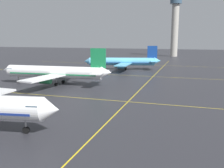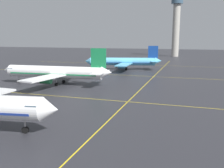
{
  "view_description": "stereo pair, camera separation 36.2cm",
  "coord_description": "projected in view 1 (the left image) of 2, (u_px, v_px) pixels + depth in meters",
  "views": [
    {
      "loc": [
        12.82,
        -16.21,
        14.02
      ],
      "look_at": [
        -4.76,
        39.38,
        3.15
      ],
      "focal_mm": 40.02,
      "sensor_mm": 36.0,
      "label": 1
    },
    {
      "loc": [
        13.16,
        -16.1,
        14.02
      ],
      "look_at": [
        -4.76,
        39.38,
        3.15
      ],
      "focal_mm": 40.02,
      "sensor_mm": 36.0,
      "label": 2
    }
  ],
  "objects": [
    {
      "name": "control_tower",
      "position": [
        175.0,
        23.0,
        183.89
      ],
      "size": [
        8.82,
        8.82,
        43.15
      ],
      "color": "#ADA89E",
      "rests_on": "ground"
    },
    {
      "name": "airliner_second_row",
      "position": [
        55.0,
        72.0,
        74.93
      ],
      "size": [
        35.52,
        30.58,
        11.04
      ],
      "color": "white",
      "rests_on": "ground"
    },
    {
      "name": "taxiway_markings",
      "position": [
        144.0,
        86.0,
        73.23
      ],
      "size": [
        144.74,
        167.56,
        0.01
      ],
      "color": "yellow",
      "rests_on": "ground"
    },
    {
      "name": "airliner_third_row",
      "position": [
        123.0,
        62.0,
        109.9
      ],
      "size": [
        33.38,
        28.4,
        10.49
      ],
      "color": "#5BB7E5",
      "rests_on": "ground"
    }
  ]
}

